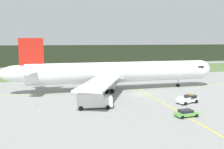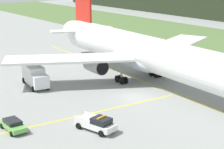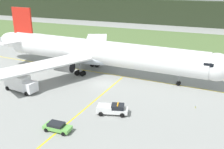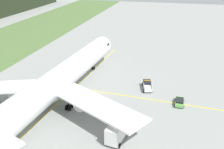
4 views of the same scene
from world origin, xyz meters
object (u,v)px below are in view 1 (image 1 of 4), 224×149
at_px(ops_pickup_truck, 188,99).
at_px(catering_truck, 93,100).
at_px(airliner, 116,73).
at_px(staff_car, 186,113).

bearing_deg(ops_pickup_truck, catering_truck, 173.50).
bearing_deg(airliner, ops_pickup_truck, -59.60).
xyz_separation_m(ops_pickup_truck, staff_car, (-6.05, -7.82, -0.20)).
bearing_deg(catering_truck, airliner, 56.73).
distance_m(airliner, catering_truck, 18.99).
bearing_deg(airliner, staff_car, -80.06).
xyz_separation_m(airliner, staff_car, (4.53, -25.85, -4.25)).
distance_m(catering_truck, staff_car, 18.01).
relative_size(catering_truck, staff_car, 1.77).
bearing_deg(catering_truck, ops_pickup_truck, -6.50).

